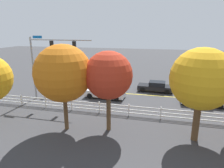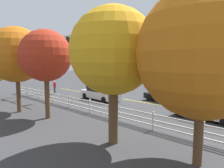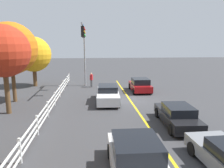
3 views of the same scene
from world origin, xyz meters
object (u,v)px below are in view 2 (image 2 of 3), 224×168
Objects in this scene: car_1 at (205,109)px; tree_3 at (46,56)px; car_0 at (167,96)px; tree_4 at (16,55)px; car_3 at (101,87)px; car_4 at (224,103)px; tree_1 at (113,51)px; pedestrian at (55,87)px; car_2 at (100,93)px; tree_2 at (202,53)px.

tree_3 is (8.36, 7.71, 3.79)m from car_1.
tree_4 reaches higher than car_0.
car_3 is 0.58× the size of tree_4.
car_1 reaches higher than car_3.
tree_1 is (2.10, 11.48, 3.96)m from car_4.
pedestrian is 0.27× the size of tree_3.
tree_3 is at bearing -68.77° from car_2.
car_1 is 0.98× the size of car_4.
pedestrian is at bearing -33.23° from tree_3.
tree_1 is (-12.75, 11.19, 3.89)m from car_3.
tree_2 is at bearing 126.30° from car_0.
tree_2 reaches higher than pedestrian.
tree_4 is (11.71, 8.41, 3.93)m from car_1.
pedestrian is 17.21m from tree_1.
car_2 reaches higher than car_0.
pedestrian is at bearing 25.54° from car_0.
car_2 is at bearing -39.84° from tree_1.
car_4 is at bearing -134.44° from tree_4.
car_2 is 5.36m from car_3.
tree_1 reaches higher than pedestrian.
tree_3 is (6.50, 0.01, -0.09)m from tree_1.
tree_4 is at bearing 104.96° from car_3.
car_4 is 2.73× the size of pedestrian.
car_1 is 2.68× the size of pedestrian.
car_2 is 2.85× the size of pedestrian.
tree_3 is at bearing 74.02° from pedestrian.
tree_4 is at bearing 63.46° from car_0.
tree_1 reaches higher than car_4.
car_3 reaches higher than car_4.
car_4 is at bearing -100.38° from tree_1.
tree_3 is at bearing 120.41° from car_3.
car_1 is 0.66× the size of tree_4.
tree_1 is at bearing -179.95° from tree_3.
car_1 is at bearing -144.32° from tree_4.
tree_1 is (-3.10, 11.30, 3.94)m from car_0.
car_2 is 0.69× the size of tree_2.
car_1 is 0.71× the size of tree_3.
tree_2 is at bearing 92.09° from pedestrian.
tree_2 is at bearing -24.45° from car_2.
car_3 is 20.04m from tree_2.
car_0 is 1.15× the size of car_3.
tree_1 is 6.50m from tree_3.
car_2 is at bearing 36.36° from car_0.
car_2 is at bearing -27.69° from tree_2.
tree_3 is 0.93× the size of tree_4.
car_1 is 1.15× the size of car_3.
tree_2 is (-16.67, 10.48, 3.73)m from car_3.
tree_4 reaches higher than tree_3.
tree_1 is 9.87m from tree_4.
pedestrian is at bearing 15.57° from car_4.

